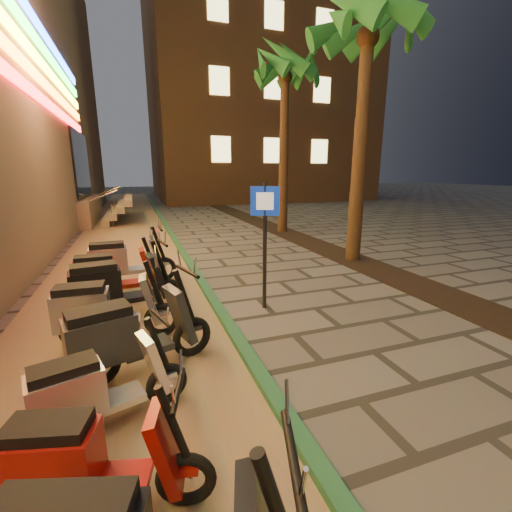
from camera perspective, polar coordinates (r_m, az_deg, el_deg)
name	(u,v)px	position (r m, az deg, el deg)	size (l,w,h in m)	color
parking_strip	(124,253)	(11.32, -21.09, 0.42)	(3.40, 60.00, 0.01)	#8C7251
green_curb	(180,248)	(11.38, -12.55, 1.33)	(0.18, 60.00, 0.10)	#215938
planting_strip	(403,279)	(8.72, 23.27, -3.62)	(1.20, 40.00, 0.02)	black
apartment_block	(251,59)	(36.30, -0.85, 29.98)	(18.00, 16.06, 25.00)	brown
palm_c	(368,36)	(10.43, 18.16, 31.53)	(2.97, 3.02, 6.91)	#472D19
palm_d	(285,77)	(14.69, 4.87, 27.58)	(2.97, 3.02, 7.16)	#472D19
pedestrian_sign	(265,229)	(6.04, 1.48, 4.55)	(0.48, 0.22, 2.29)	black
scooter_5	(86,461)	(3.10, -26.50, -28.31)	(1.47, 0.72, 1.04)	black
scooter_6	(95,389)	(3.81, -25.32, -19.46)	(1.48, 0.77, 1.05)	black
scooter_7	(126,336)	(4.49, -20.83, -12.33)	(1.78, 0.93, 1.27)	black
scooter_8	(102,310)	(5.46, -24.24, -8.21)	(1.71, 0.60, 1.21)	black
scooter_9	(114,287)	(6.29, -22.56, -4.76)	(1.86, 0.76, 1.31)	black
scooter_10	(111,275)	(7.16, -23.06, -2.90)	(1.74, 0.61, 1.23)	black
scooter_11	(122,261)	(8.04, -21.37, -0.78)	(1.82, 0.64, 1.29)	black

